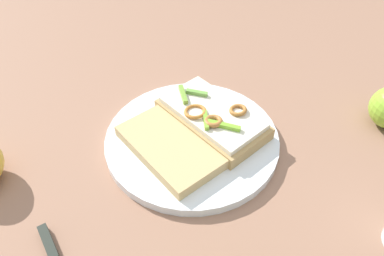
{
  "coord_description": "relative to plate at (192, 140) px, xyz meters",
  "views": [
    {
      "loc": [
        -0.21,
        0.38,
        0.46
      ],
      "look_at": [
        0.0,
        0.0,
        0.04
      ],
      "focal_mm": 35.42,
      "sensor_mm": 36.0,
      "label": 1
    }
  ],
  "objects": [
    {
      "name": "ground_plane",
      "position": [
        0.0,
        0.0,
        -0.01
      ],
      "size": [
        2.0,
        2.0,
        0.0
      ],
      "primitive_type": "plane",
      "color": "#946951",
      "rests_on": "ground"
    },
    {
      "name": "plate",
      "position": [
        0.0,
        0.0,
        0.0
      ],
      "size": [
        0.29,
        0.29,
        0.02
      ],
      "primitive_type": "cylinder",
      "color": "white",
      "rests_on": "ground_plane"
    },
    {
      "name": "sandwich",
      "position": [
        -0.02,
        -0.04,
        0.02
      ],
      "size": [
        0.21,
        0.16,
        0.04
      ],
      "rotation": [
        0.0,
        0.0,
        2.8
      ],
      "color": "tan",
      "rests_on": "plate"
    },
    {
      "name": "bread_slice_side",
      "position": [
        0.02,
        0.04,
        0.02
      ],
      "size": [
        0.2,
        0.16,
        0.02
      ],
      "primitive_type": "cube",
      "rotation": [
        0.0,
        0.0,
        2.76
      ],
      "color": "tan",
      "rests_on": "plate"
    },
    {
      "name": "knife",
      "position": [
        0.06,
        0.26,
        -0.0
      ],
      "size": [
        0.12,
        0.07,
        0.01
      ],
      "rotation": [
        0.0,
        0.0,
        2.64
      ],
      "color": "silver",
      "rests_on": "ground_plane"
    }
  ]
}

